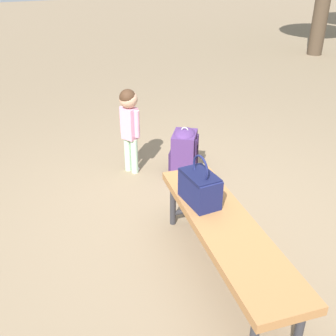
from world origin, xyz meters
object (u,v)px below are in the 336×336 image
(handbag, at_px, (200,187))
(backpack_large, at_px, (184,151))
(park_bench, at_px, (225,231))
(child_standing, at_px, (129,118))

(handbag, bearing_deg, backpack_large, -23.33)
(park_bench, distance_m, backpack_large, 1.53)
(handbag, xyz_separation_m, child_standing, (1.43, -0.03, 0.01))
(park_bench, relative_size, handbag, 4.46)
(child_standing, bearing_deg, handbag, 178.97)
(handbag, bearing_deg, child_standing, -1.03)
(child_standing, relative_size, backpack_large, 1.71)
(park_bench, height_order, handbag, handbag)
(handbag, distance_m, child_standing, 1.43)
(park_bench, bearing_deg, backpack_large, -17.85)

